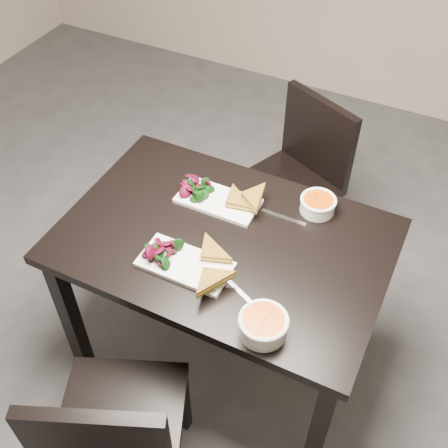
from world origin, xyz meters
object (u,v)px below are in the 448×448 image
at_px(table, 224,255).
at_px(plate_near, 185,264).
at_px(chair_near, 115,433).
at_px(soup_bowl_far, 318,204).
at_px(soup_bowl_near, 263,324).
at_px(plate_far, 218,201).
at_px(chair_far, 298,172).

bearing_deg(table, plate_near, -108.59).
bearing_deg(chair_near, table, 63.51).
bearing_deg(plate_near, soup_bowl_far, 55.62).
bearing_deg(soup_bowl_near, chair_near, -129.72).
height_order(chair_near, plate_far, chair_near).
distance_m(table, chair_far, 0.79).
height_order(soup_bowl_near, plate_far, soup_bowl_near).
xyz_separation_m(chair_far, soup_bowl_near, (0.26, -1.08, 0.31)).
bearing_deg(chair_near, soup_bowl_near, 27.36).
xyz_separation_m(chair_near, soup_bowl_near, (0.33, 0.40, 0.31)).
relative_size(table, plate_far, 3.76).
distance_m(plate_far, soup_bowl_far, 0.38).
distance_m(chair_near, plate_far, 0.91).
height_order(chair_near, soup_bowl_far, chair_near).
relative_size(table, chair_near, 1.41).
height_order(plate_near, soup_bowl_far, soup_bowl_far).
height_order(table, chair_far, chair_far).
xyz_separation_m(chair_near, soup_bowl_far, (0.30, 1.00, 0.30)).
xyz_separation_m(plate_near, soup_bowl_far, (0.32, 0.47, 0.03)).
bearing_deg(table, soup_bowl_near, -47.01).
bearing_deg(chair_far, table, -67.69).
distance_m(chair_near, chair_far, 1.48).
relative_size(table, plate_near, 3.70).
bearing_deg(table, soup_bowl_far, 47.78).
bearing_deg(plate_near, soup_bowl_near, -19.97).
height_order(chair_far, plate_near, chair_far).
bearing_deg(plate_near, plate_far, 96.94).
xyz_separation_m(table, chair_near, (-0.04, -0.71, -0.17)).
relative_size(plate_near, plate_far, 1.02).
relative_size(plate_near, soup_bowl_near, 2.03).
xyz_separation_m(plate_near, plate_far, (-0.04, 0.34, -0.00)).
relative_size(plate_far, soup_bowl_far, 2.30).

